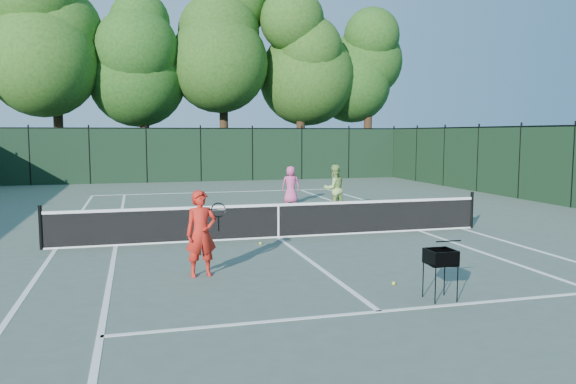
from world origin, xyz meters
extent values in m
plane|color=#49584C|center=(0.00, 0.00, 0.00)|extent=(90.00, 90.00, 0.00)
cube|color=white|center=(-5.49, 0.00, 0.00)|extent=(0.10, 23.77, 0.01)
cube|color=white|center=(5.49, 0.00, 0.00)|extent=(0.10, 23.77, 0.01)
cube|color=white|center=(-4.12, 0.00, 0.00)|extent=(0.10, 23.77, 0.01)
cube|color=white|center=(4.12, 0.00, 0.00)|extent=(0.10, 23.77, 0.01)
cube|color=white|center=(0.00, 11.88, 0.00)|extent=(10.97, 0.10, 0.01)
cube|color=white|center=(0.00, -6.40, 0.00)|extent=(8.23, 0.10, 0.01)
cube|color=white|center=(0.00, 6.40, 0.00)|extent=(8.23, 0.10, 0.01)
cube|color=white|center=(0.00, 0.00, 0.00)|extent=(0.10, 12.80, 0.01)
cube|color=black|center=(0.00, 0.00, 0.46)|extent=(11.60, 0.03, 0.85)
cube|color=white|center=(0.00, 0.00, 0.88)|extent=(11.60, 0.05, 0.07)
cube|color=white|center=(0.00, 0.00, 0.02)|extent=(11.60, 0.05, 0.04)
cube|color=white|center=(0.00, 0.00, 0.46)|extent=(0.05, 0.04, 0.91)
cylinder|color=black|center=(-5.80, 0.00, 0.53)|extent=(0.09, 0.09, 1.06)
cylinder|color=black|center=(5.80, 0.00, 0.53)|extent=(0.09, 0.09, 1.06)
cube|color=black|center=(0.00, 18.00, 1.50)|extent=(24.00, 0.05, 3.00)
cylinder|color=black|center=(-8.00, 22.00, 2.40)|extent=(0.56, 0.56, 4.80)
ellipsoid|color=#204914|center=(-8.00, 22.00, 8.71)|extent=(6.80, 6.80, 10.54)
cylinder|color=black|center=(-3.00, 21.80, 2.15)|extent=(0.56, 0.56, 4.30)
ellipsoid|color=#194313|center=(-3.00, 21.80, 7.75)|extent=(6.00, 6.00, 9.30)
cylinder|color=black|center=(2.00, 22.30, 2.50)|extent=(0.56, 0.56, 5.00)
ellipsoid|color=#1D4313|center=(2.00, 22.30, 9.03)|extent=(7.00, 7.00, 10.85)
cylinder|color=black|center=(7.00, 21.60, 2.30)|extent=(0.56, 0.56, 4.60)
ellipsoid|color=#1F4614|center=(7.00, 21.60, 8.16)|extent=(6.20, 6.20, 9.61)
cylinder|color=black|center=(12.00, 22.10, 2.20)|extent=(0.56, 0.56, 4.40)
ellipsoid|color=#1A4313|center=(12.00, 22.10, 7.74)|extent=(5.80, 5.80, 8.99)
imported|color=red|center=(-2.41, -3.48, 0.83)|extent=(0.66, 0.48, 1.67)
cylinder|color=black|center=(-2.01, -3.07, 0.95)|extent=(0.03, 0.03, 0.30)
torus|color=black|center=(-2.01, -3.07, 1.22)|extent=(0.30, 0.10, 0.30)
imported|color=#C5457E|center=(2.29, 7.01, 0.73)|extent=(0.82, 0.66, 1.47)
imported|color=#95C160|center=(3.03, 4.06, 0.83)|extent=(0.90, 0.75, 1.67)
cylinder|color=black|center=(1.03, -6.28, 0.30)|extent=(0.02, 0.02, 0.60)
cylinder|color=black|center=(1.43, -6.28, 0.30)|extent=(0.02, 0.02, 0.60)
cylinder|color=black|center=(1.03, -5.87, 0.30)|extent=(0.02, 0.02, 0.60)
cylinder|color=black|center=(1.43, -5.87, 0.30)|extent=(0.02, 0.02, 0.60)
cube|color=black|center=(1.23, -6.07, 0.72)|extent=(0.50, 0.50, 0.25)
sphere|color=#B9DC2D|center=(1.23, -6.07, 0.65)|extent=(0.07, 0.07, 0.07)
sphere|color=#B9DC2D|center=(1.23, -6.07, 0.65)|extent=(0.07, 0.07, 0.07)
sphere|color=#B9DC2D|center=(1.23, -6.07, 0.65)|extent=(0.07, 0.07, 0.07)
sphere|color=#B9DC2D|center=(1.23, -6.07, 0.65)|extent=(0.07, 0.07, 0.07)
sphere|color=#B9DC2D|center=(1.23, -6.07, 0.65)|extent=(0.07, 0.07, 0.07)
sphere|color=#B9DC2D|center=(1.23, -6.07, 0.65)|extent=(0.07, 0.07, 0.07)
sphere|color=#B9DC2D|center=(1.23, -6.07, 0.65)|extent=(0.07, 0.07, 0.07)
sphere|color=#B9DC2D|center=(1.23, -6.07, 0.65)|extent=(0.07, 0.07, 0.07)
sphere|color=#B9DC2D|center=(1.23, -6.07, 0.65)|extent=(0.07, 0.07, 0.07)
sphere|color=#B9DC2D|center=(1.23, -6.07, 0.65)|extent=(0.07, 0.07, 0.07)
sphere|color=#B9DC2D|center=(1.23, -6.07, 0.65)|extent=(0.07, 0.07, 0.07)
sphere|color=#B9DC2D|center=(1.23, -6.07, 0.65)|extent=(0.07, 0.07, 0.07)
sphere|color=#B9DC2D|center=(1.23, -6.07, 0.65)|extent=(0.07, 0.07, 0.07)
sphere|color=#B9DC2D|center=(1.23, -6.07, 0.65)|extent=(0.07, 0.07, 0.07)
sphere|color=#B9DC2D|center=(1.23, -6.07, 0.65)|extent=(0.07, 0.07, 0.07)
sphere|color=#B9DC2D|center=(1.23, -6.07, 0.65)|extent=(0.07, 0.07, 0.07)
sphere|color=#B9DC2D|center=(1.23, -6.07, 0.65)|extent=(0.07, 0.07, 0.07)
sphere|color=#B9DC2D|center=(1.23, -6.07, 0.65)|extent=(0.07, 0.07, 0.07)
sphere|color=#B9DC2D|center=(1.23, -6.07, 0.65)|extent=(0.07, 0.07, 0.07)
sphere|color=#BECC29|center=(0.89, -5.06, 0.03)|extent=(0.07, 0.07, 0.07)
sphere|color=yellow|center=(-0.66, -0.79, 0.03)|extent=(0.07, 0.07, 0.07)
camera|label=1|loc=(-3.58, -14.18, 2.75)|focal=35.00mm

